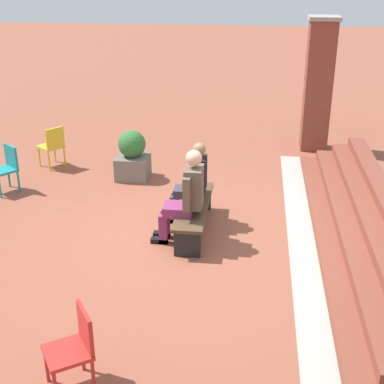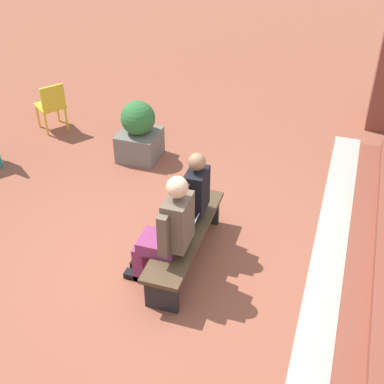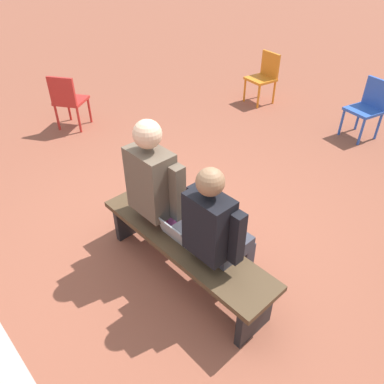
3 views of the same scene
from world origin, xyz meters
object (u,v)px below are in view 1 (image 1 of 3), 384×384
plastic_chair_far_right (75,345)px  person_student (192,180)px  laptop (194,202)px  plastic_chair_near_bench_left (6,166)px  planter (133,156)px  plastic_chair_mid_courtyard (53,144)px  bench (194,210)px  person_adult (186,195)px

plastic_chair_far_right → person_student: bearing=169.9°
laptop → plastic_chair_far_right: bearing=-12.4°
laptop → plastic_chair_near_bench_left: (-1.18, -3.52, -0.02)m
planter → laptop: bearing=34.5°
planter → plastic_chair_mid_courtyard: bearing=-102.6°
plastic_chair_far_right → planter: (-5.45, -0.69, -0.04)m
plastic_chair_near_bench_left → plastic_chair_mid_courtyard: (-1.29, 0.38, 0.00)m
plastic_chair_near_bench_left → planter: (-0.91, 2.09, -0.04)m
bench → plastic_chair_near_bench_left: plastic_chair_near_bench_left is taller
person_adult → plastic_chair_near_bench_left: person_adult is taller
person_student → plastic_chair_far_right: bearing=-10.1°
person_adult → laptop: 0.41m
plastic_chair_near_bench_left → plastic_chair_far_right: size_ratio=1.00×
person_student → plastic_chair_near_bench_left: (-0.82, -3.45, -0.23)m
person_adult → bench: bearing=168.5°
person_student → plastic_chair_far_right: size_ratio=1.57×
bench → person_student: 0.48m
laptop → plastic_chair_near_bench_left: bearing=-108.5°
laptop → planter: (-2.09, -1.43, -0.06)m
plastic_chair_near_bench_left → plastic_chair_far_right: bearing=31.5°
person_student → planter: (-1.73, -1.36, -0.27)m
plastic_chair_near_bench_left → plastic_chair_far_right: 5.33m
plastic_chair_mid_courtyard → planter: 1.76m
bench → person_student: person_student is taller
planter → person_student: bearing=38.2°
plastic_chair_mid_courtyard → plastic_chair_far_right: same height
bench → plastic_chair_near_bench_left: bearing=-108.0°
laptop → plastic_chair_far_right: 3.45m
person_adult → laptop: person_adult is taller
person_student → person_adult: person_adult is taller
plastic_chair_mid_courtyard → planter: size_ratio=0.89×
laptop → plastic_chair_mid_courtyard: plastic_chair_mid_courtyard is taller
plastic_chair_far_right → person_adult: bearing=167.8°
plastic_chair_mid_courtyard → person_student: bearing=55.5°
planter → person_adult: bearing=29.3°
person_adult → planter: (-2.40, -1.35, -0.32)m
laptop → plastic_chair_near_bench_left: plastic_chair_near_bench_left is taller
person_student → bench: bearing=11.6°
person_student → plastic_chair_mid_courtyard: bearing=-124.5°
bench → laptop: (0.04, 0.01, 0.15)m
bench → planter: bearing=-145.2°
plastic_chair_near_bench_left → planter: size_ratio=0.89×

